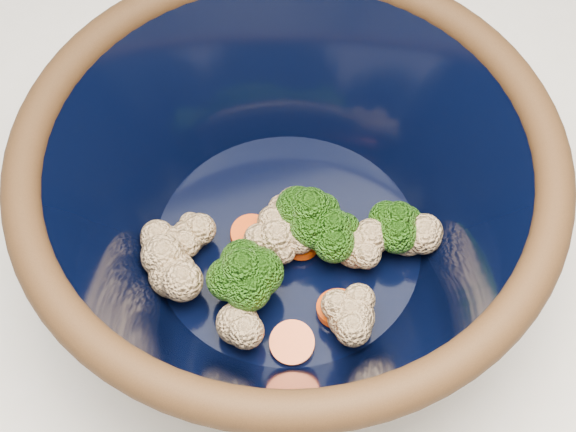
{
  "coord_description": "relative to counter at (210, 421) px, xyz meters",
  "views": [
    {
      "loc": [
        0.0,
        -0.33,
        1.45
      ],
      "look_at": [
        0.09,
        -0.05,
        0.97
      ],
      "focal_mm": 50.0,
      "sensor_mm": 36.0,
      "label": 1
    }
  ],
  "objects": [
    {
      "name": "mixing_bowl",
      "position": [
        0.09,
        -0.05,
        0.54
      ],
      "size": [
        0.45,
        0.45,
        0.16
      ],
      "rotation": [
        0.0,
        0.0,
        -0.43
      ],
      "color": "black",
      "rests_on": "counter"
    },
    {
      "name": "vegetable_pile",
      "position": [
        0.09,
        -0.06,
        0.51
      ],
      "size": [
        0.2,
        0.13,
        0.06
      ],
      "color": "#608442",
      "rests_on": "mixing_bowl"
    },
    {
      "name": "counter",
      "position": [
        0.0,
        0.0,
        0.0
      ],
      "size": [
        1.2,
        1.2,
        0.9
      ],
      "primitive_type": "cube",
      "color": "white",
      "rests_on": "ground"
    }
  ]
}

